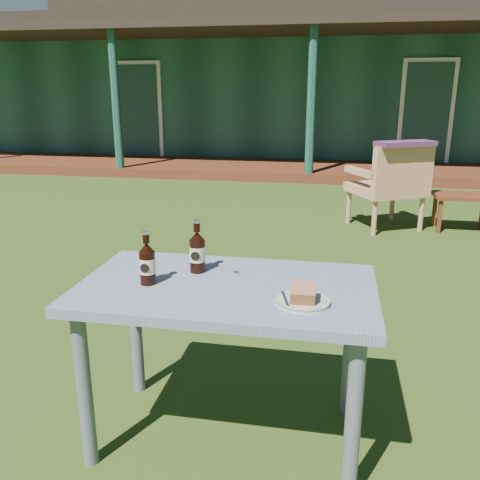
% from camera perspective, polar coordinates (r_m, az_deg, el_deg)
% --- Properties ---
extents(ground, '(80.00, 80.00, 0.00)m').
position_cam_1_polar(ground, '(3.80, 3.60, -6.32)').
color(ground, '#334916').
extents(pavilion, '(15.80, 8.30, 3.45)m').
position_cam_1_polar(pavilion, '(12.87, 9.12, 17.03)').
color(pavilion, '#1B483D').
rests_on(pavilion, ground).
extents(cafe_table, '(1.20, 0.70, 0.72)m').
position_cam_1_polar(cafe_table, '(2.11, -1.50, -7.57)').
color(cafe_table, slate).
rests_on(cafe_table, ground).
extents(plate, '(0.20, 0.20, 0.01)m').
position_cam_1_polar(plate, '(1.91, 7.06, -6.81)').
color(plate, silver).
rests_on(plate, cafe_table).
extents(cake_slice, '(0.09, 0.09, 0.06)m').
position_cam_1_polar(cake_slice, '(1.88, 7.12, -5.91)').
color(cake_slice, brown).
rests_on(cake_slice, plate).
extents(fork, '(0.05, 0.14, 0.00)m').
position_cam_1_polar(fork, '(1.90, 5.07, -6.59)').
color(fork, silver).
rests_on(fork, plate).
extents(cola_bottle_near, '(0.07, 0.07, 0.23)m').
position_cam_1_polar(cola_bottle_near, '(2.19, -4.82, -1.28)').
color(cola_bottle_near, black).
rests_on(cola_bottle_near, cafe_table).
extents(cola_bottle_far, '(0.07, 0.07, 0.22)m').
position_cam_1_polar(cola_bottle_far, '(2.08, -10.36, -2.57)').
color(cola_bottle_far, black).
rests_on(cola_bottle_far, cafe_table).
extents(bottle_cap, '(0.03, 0.03, 0.01)m').
position_cam_1_polar(bottle_cap, '(2.18, -0.45, -3.70)').
color(bottle_cap, silver).
rests_on(bottle_cap, cafe_table).
extents(armchair_left, '(0.90, 0.89, 0.92)m').
position_cam_1_polar(armchair_left, '(5.69, 16.61, 6.22)').
color(armchair_left, tan).
rests_on(armchair_left, ground).
extents(floral_throw, '(0.65, 0.49, 0.05)m').
position_cam_1_polar(floral_throw, '(5.48, 18.08, 10.26)').
color(floral_throw, '#552B4A').
rests_on(floral_throw, armchair_left).
extents(side_table, '(0.60, 0.40, 0.40)m').
position_cam_1_polar(side_table, '(5.94, 23.77, 4.17)').
color(side_table, '#5B2916').
rests_on(side_table, ground).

